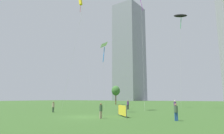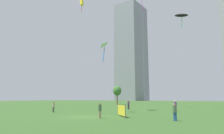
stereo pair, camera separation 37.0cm
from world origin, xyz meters
name	(u,v)px [view 2 (the right image)]	position (x,y,z in m)	size (l,w,h in m)	color
ground	(84,117)	(0.00, 0.00, 0.00)	(280.00, 280.00, 0.00)	#335623
person_standing_0	(128,104)	(-1.88, 15.98, 1.00)	(0.39, 0.39, 1.73)	#2D2D33
person_standing_1	(54,106)	(-8.53, 3.39, 0.91)	(0.35, 0.35, 1.58)	#3F593F
person_standing_2	(175,105)	(7.34, 13.67, 1.03)	(0.40, 0.40, 1.78)	#1E478C
person_standing_3	(175,111)	(9.95, 1.05, 0.93)	(0.36, 0.36, 1.61)	#1E478C
person_standing_4	(100,110)	(2.53, -0.54, 0.91)	(0.35, 0.35, 1.58)	tan
kite_flying_1	(181,16)	(7.33, 24.44, 20.18)	(2.95, 3.00, 20.60)	silver
kite_flying_3	(104,48)	(-1.50, 6.44, 9.86)	(3.97, 6.22, 10.64)	silver
kite_flying_4	(82,3)	(-23.58, 27.56, 32.73)	(5.86, 1.04, 33.91)	silver
park_tree_0	(117,91)	(-17.17, 39.62, 4.60)	(2.83, 2.83, 6.31)	brown
distant_highrise_1	(131,52)	(-55.78, 138.27, 43.45)	(20.89, 25.44, 86.91)	gray
event_banner	(121,110)	(3.63, 2.32, 0.72)	(2.33, 2.57, 1.36)	#4C4C4C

